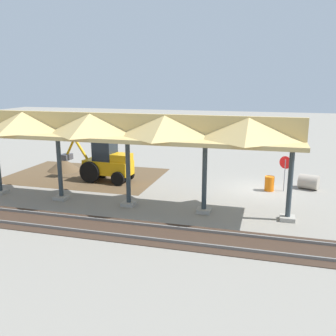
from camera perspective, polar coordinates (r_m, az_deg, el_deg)
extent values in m
plane|color=gray|center=(23.53, 13.69, -3.26)|extent=(120.00, 120.00, 0.00)
cube|color=brown|center=(26.95, -12.53, -1.11)|extent=(10.50, 7.00, 0.01)
cube|color=#9E998E|center=(18.90, 17.73, -7.30)|extent=(0.70, 0.70, 0.20)
cylinder|color=#2D383D|center=(18.39, 18.09, -2.33)|extent=(0.24, 0.24, 3.60)
cube|color=#9E998E|center=(19.12, 5.46, -6.47)|extent=(0.70, 0.70, 0.20)
cylinder|color=#2D383D|center=(18.62, 5.58, -1.54)|extent=(0.24, 0.24, 3.60)
cube|color=#9E998E|center=(20.17, -5.98, -5.43)|extent=(0.70, 0.70, 0.20)
cylinder|color=#2D383D|center=(19.69, -6.10, -0.73)|extent=(0.24, 0.24, 3.60)
cube|color=#9E998E|center=(21.92, -15.90, -4.34)|extent=(0.70, 0.70, 0.20)
cylinder|color=#2D383D|center=(21.49, -16.19, -0.01)|extent=(0.24, 0.24, 3.60)
cube|color=#9E998E|center=(24.23, -24.13, -3.34)|extent=(0.70, 0.70, 0.20)
cube|color=tan|center=(20.16, -11.61, 4.90)|extent=(21.44, 3.20, 0.20)
cube|color=tan|center=(20.08, -11.69, 6.73)|extent=(21.44, 0.20, 1.10)
pyramid|color=tan|center=(17.91, 12.18, 5.96)|extent=(3.64, 3.20, 1.10)
pyramid|color=tan|center=(18.59, -0.44, 6.51)|extent=(3.64, 3.20, 1.10)
pyramid|color=tan|center=(20.08, -11.69, 6.73)|extent=(3.64, 3.20, 1.10)
pyramid|color=tan|center=(22.21, -21.10, 6.73)|extent=(3.64, 3.20, 1.10)
cube|color=slate|center=(16.52, 12.71, -10.10)|extent=(60.00, 0.08, 0.15)
cube|color=slate|center=(15.21, 12.41, -12.20)|extent=(60.00, 0.08, 0.15)
cube|color=#38281E|center=(15.88, 12.55, -11.30)|extent=(60.00, 2.58, 0.03)
cylinder|color=gray|center=(23.44, 17.34, -1.08)|extent=(0.06, 0.06, 1.96)
cylinder|color=red|center=(23.27, 17.47, 0.80)|extent=(0.69, 0.37, 0.76)
cube|color=orange|center=(24.89, -9.11, 0.15)|extent=(3.32, 1.62, 0.90)
cube|color=#1E262D|center=(24.76, -9.61, 2.78)|extent=(1.41, 1.30, 1.40)
cube|color=orange|center=(24.24, -7.08, 1.56)|extent=(1.26, 1.20, 0.50)
cylinder|color=black|center=(26.03, -10.12, 0.08)|extent=(1.42, 0.44, 1.40)
cylinder|color=black|center=(24.86, -11.83, -0.62)|extent=(1.42, 0.44, 1.40)
cylinder|color=black|center=(25.04, -6.17, -0.90)|extent=(0.93, 0.39, 0.90)
cylinder|color=black|center=(23.93, -7.60, -1.60)|extent=(0.93, 0.39, 0.90)
cylinder|color=orange|center=(25.76, -13.16, 2.92)|extent=(1.08, 0.29, 1.41)
cylinder|color=orange|center=(26.24, -14.68, 3.01)|extent=(0.91, 0.25, 1.40)
cube|color=#47474C|center=(26.59, -15.26, 1.65)|extent=(0.68, 0.86, 0.40)
cone|color=brown|center=(28.87, -15.56, -0.34)|extent=(4.78, 4.78, 1.83)
cylinder|color=#9E9384|center=(24.54, 20.63, -1.98)|extent=(1.34, 1.20, 0.90)
cylinder|color=black|center=(24.65, 19.36, -1.81)|extent=(0.19, 0.56, 0.58)
cylinder|color=orange|center=(23.40, 15.19, -2.30)|extent=(0.56, 0.56, 0.90)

